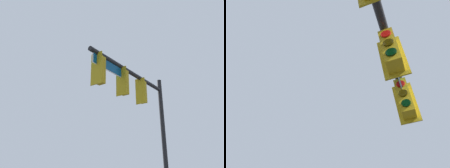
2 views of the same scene
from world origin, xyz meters
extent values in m
cylinder|color=black|center=(-3.30, -8.13, 5.90)|extent=(5.91, 0.42, 0.19)
cube|color=gold|center=(-2.37, -8.17, 5.23)|extent=(0.05, 0.52, 1.30)
cube|color=#B79314|center=(-2.56, -8.16, 5.23)|extent=(0.37, 0.33, 1.10)
cylinder|color=#B79314|center=(-2.56, -8.16, 5.84)|extent=(0.04, 0.04, 0.12)
cylinder|color=red|center=(-2.76, -8.16, 5.56)|extent=(0.04, 0.22, 0.22)
cylinder|color=#392D05|center=(-2.76, -8.16, 5.23)|extent=(0.04, 0.22, 0.22)
cylinder|color=black|center=(-2.76, -8.16, 4.90)|extent=(0.04, 0.22, 0.22)
cube|color=gold|center=(-0.74, -8.23, 5.23)|extent=(0.05, 0.52, 1.30)
cube|color=#B79314|center=(-0.93, -8.23, 5.23)|extent=(0.37, 0.33, 1.10)
cylinder|color=#B79314|center=(-0.93, -8.23, 5.84)|extent=(0.04, 0.04, 0.12)
cylinder|color=red|center=(-1.13, -8.22, 5.56)|extent=(0.04, 0.22, 0.22)
cylinder|color=#392D05|center=(-1.13, -8.22, 5.23)|extent=(0.04, 0.22, 0.22)
cylinder|color=black|center=(-1.13, -8.22, 4.90)|extent=(0.04, 0.22, 0.22)
cube|color=#0A4C7F|center=(-1.51, -8.20, 5.60)|extent=(1.93, 0.12, 0.39)
cube|color=white|center=(-1.51, -8.20, 5.60)|extent=(1.99, 0.10, 0.45)
camera|label=1|loc=(5.00, -3.51, 1.75)|focal=35.00mm
camera|label=2|loc=(-5.46, -8.05, 1.44)|focal=35.00mm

